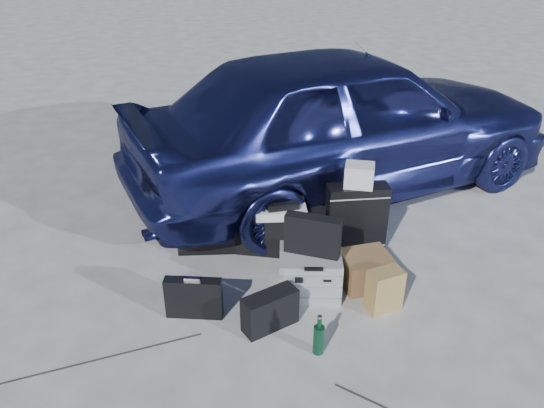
# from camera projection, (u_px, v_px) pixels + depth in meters

# --- Properties ---
(ground) EXTENTS (60.00, 60.00, 0.00)m
(ground) POSITION_uv_depth(u_px,v_px,m) (289.00, 311.00, 4.07)
(ground) COLOR beige
(ground) RESTS_ON ground
(car) EXTENTS (5.00, 3.57, 1.58)m
(car) POSITION_uv_depth(u_px,v_px,m) (345.00, 120.00, 5.57)
(car) COLOR navy
(car) RESTS_ON ground
(pelican_case) EXTENTS (0.51, 0.43, 0.35)m
(pelican_case) POSITION_uv_depth(u_px,v_px,m) (310.00, 272.00, 4.22)
(pelican_case) COLOR gray
(pelican_case) RESTS_ON ground
(laptop_bag) EXTENTS (0.44, 0.25, 0.32)m
(laptop_bag) POSITION_uv_depth(u_px,v_px,m) (313.00, 235.00, 4.07)
(laptop_bag) COLOR black
(laptop_bag) RESTS_ON pelican_case
(briefcase) EXTENTS (0.43, 0.14, 0.33)m
(briefcase) POSITION_uv_depth(u_px,v_px,m) (194.00, 298.00, 3.95)
(briefcase) COLOR black
(briefcase) RESTS_ON ground
(suitcase_left) EXTENTS (0.53, 0.19, 0.68)m
(suitcase_left) POSITION_uv_depth(u_px,v_px,m) (206.00, 217.00, 4.66)
(suitcase_left) COLOR black
(suitcase_left) RESTS_ON ground
(suitcase_right) EXTENTS (0.54, 0.23, 0.63)m
(suitcase_right) POSITION_uv_depth(u_px,v_px,m) (356.00, 218.00, 4.70)
(suitcase_right) COLOR black
(suitcase_right) RESTS_ON ground
(white_carton) EXTENTS (0.28, 0.25, 0.20)m
(white_carton) POSITION_uv_depth(u_px,v_px,m) (359.00, 175.00, 4.51)
(white_carton) COLOR silver
(white_carton) RESTS_ON suitcase_right
(duffel_bag) EXTENTS (0.82, 0.48, 0.39)m
(duffel_bag) POSITION_uv_depth(u_px,v_px,m) (281.00, 230.00, 4.75)
(duffel_bag) COLOR black
(duffel_bag) RESTS_ON ground
(flat_box_white) EXTENTS (0.45, 0.34, 0.08)m
(flat_box_white) POSITION_uv_depth(u_px,v_px,m) (280.00, 209.00, 4.62)
(flat_box_white) COLOR silver
(flat_box_white) RESTS_ON duffel_bag
(flat_box_black) EXTENTS (0.30, 0.24, 0.06)m
(flat_box_black) POSITION_uv_depth(u_px,v_px,m) (281.00, 203.00, 4.57)
(flat_box_black) COLOR black
(flat_box_black) RESTS_ON flat_box_white
(kraft_bag) EXTENTS (0.30, 0.24, 0.34)m
(kraft_bag) POSITION_uv_depth(u_px,v_px,m) (384.00, 290.00, 4.02)
(kraft_bag) COLOR #AA8D4A
(kraft_bag) RESTS_ON ground
(cardboard_box) EXTENTS (0.44, 0.40, 0.28)m
(cardboard_box) POSITION_uv_depth(u_px,v_px,m) (365.00, 270.00, 4.31)
(cardboard_box) COLOR olive
(cardboard_box) RESTS_ON ground
(messenger_bag) EXTENTS (0.44, 0.34, 0.29)m
(messenger_bag) POSITION_uv_depth(u_px,v_px,m) (270.00, 311.00, 3.86)
(messenger_bag) COLOR black
(messenger_bag) RESTS_ON ground
(green_bottle) EXTENTS (0.10, 0.10, 0.31)m
(green_bottle) POSITION_uv_depth(u_px,v_px,m) (319.00, 335.00, 3.62)
(green_bottle) COLOR black
(green_bottle) RESTS_ON ground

